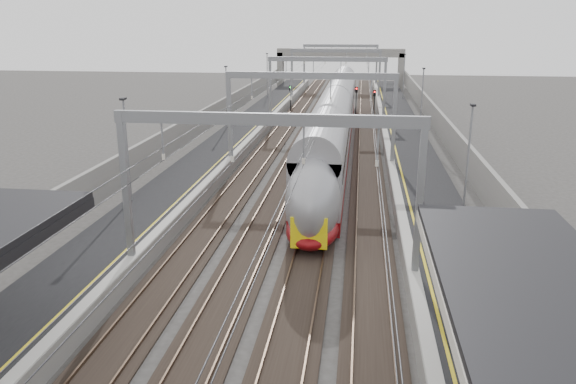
# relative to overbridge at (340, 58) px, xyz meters

# --- Properties ---
(platform_left) EXTENTS (4.00, 120.00, 1.00)m
(platform_left) POSITION_rel_overbridge_xyz_m (-8.00, -55.00, -4.81)
(platform_left) COLOR black
(platform_left) RESTS_ON ground
(platform_right) EXTENTS (4.00, 120.00, 1.00)m
(platform_right) POSITION_rel_overbridge_xyz_m (8.00, -55.00, -4.81)
(platform_right) COLOR black
(platform_right) RESTS_ON ground
(tracks) EXTENTS (11.40, 140.00, 0.20)m
(tracks) POSITION_rel_overbridge_xyz_m (0.00, -55.00, -5.26)
(tracks) COLOR black
(tracks) RESTS_ON ground
(overhead_line) EXTENTS (13.00, 140.00, 6.60)m
(overhead_line) POSITION_rel_overbridge_xyz_m (0.00, -48.38, 0.83)
(overhead_line) COLOR gray
(overhead_line) RESTS_ON platform_left
(overbridge) EXTENTS (22.00, 2.20, 6.90)m
(overbridge) POSITION_rel_overbridge_xyz_m (0.00, 0.00, 0.00)
(overbridge) COLOR gray
(overbridge) RESTS_ON ground
(wall_left) EXTENTS (0.30, 120.00, 3.20)m
(wall_left) POSITION_rel_overbridge_xyz_m (-11.20, -55.00, -3.71)
(wall_left) COLOR gray
(wall_left) RESTS_ON ground
(wall_right) EXTENTS (0.30, 120.00, 3.20)m
(wall_right) POSITION_rel_overbridge_xyz_m (11.20, -55.00, -3.71)
(wall_right) COLOR gray
(wall_right) RESTS_ON ground
(train) EXTENTS (2.85, 52.02, 4.51)m
(train) POSITION_rel_overbridge_xyz_m (1.50, -50.93, -3.11)
(train) COLOR maroon
(train) RESTS_ON ground
(signal_green) EXTENTS (0.32, 0.32, 3.48)m
(signal_green) POSITION_rel_overbridge_xyz_m (-5.20, -28.34, -2.89)
(signal_green) COLOR black
(signal_green) RESTS_ON ground
(signal_red_near) EXTENTS (0.32, 0.32, 3.48)m
(signal_red_near) POSITION_rel_overbridge_xyz_m (3.20, -28.92, -2.89)
(signal_red_near) COLOR black
(signal_red_near) RESTS_ON ground
(signal_red_far) EXTENTS (0.32, 0.32, 3.48)m
(signal_red_far) POSITION_rel_overbridge_xyz_m (5.40, -32.13, -2.89)
(signal_red_far) COLOR black
(signal_red_far) RESTS_ON ground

